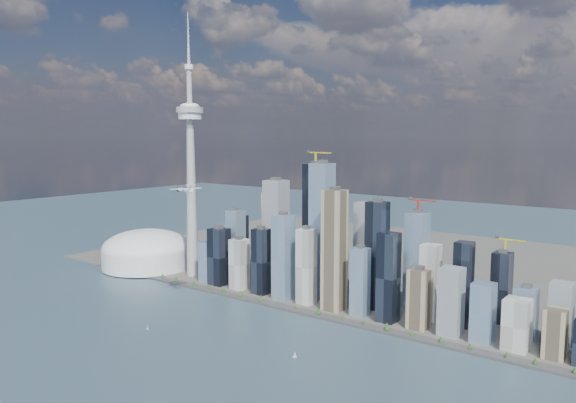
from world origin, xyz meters
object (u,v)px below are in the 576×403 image
Objects in this scene: needle_tower at (191,167)px; sailboat_west at (148,327)px; sailboat_east at (295,355)px; dome_stadium at (147,251)px; airplane at (186,190)px.

needle_tower reaches higher than sailboat_west.
sailboat_east is (250.61, 48.96, -0.33)m from sailboat_west.
needle_tower is at bearing 143.33° from sailboat_east.
dome_stadium is 21.12× the size of sailboat_east.
dome_stadium reaches higher than sailboat_east.
sailboat_east is at bearing 27.69° from sailboat_west.
dome_stadium is 422.21m from sailboat_west.
needle_tower reaches higher than sailboat_east.
sailboat_east is (437.95, -225.25, -232.80)m from needle_tower.
sailboat_west is at bearing -55.66° from needle_tower.
airplane is at bearing 161.78° from sailboat_east.
needle_tower is 52.47× the size of sailboat_west.
needle_tower is at bearing 140.98° from sailboat_west.
sailboat_east is at bearing -27.22° from needle_tower.
sailboat_west is at bearing -178.39° from sailboat_east.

